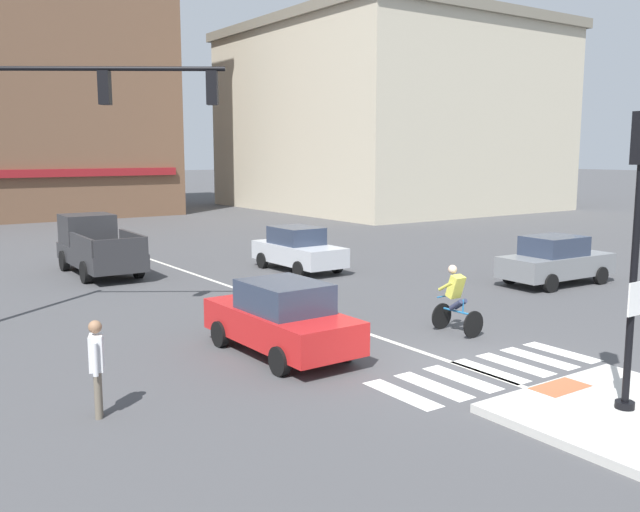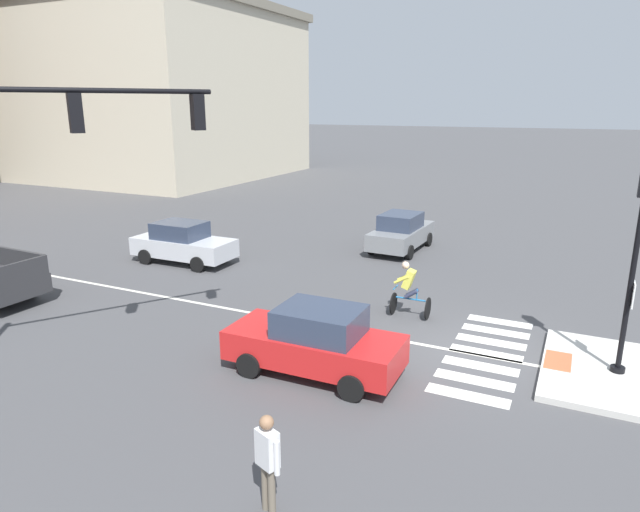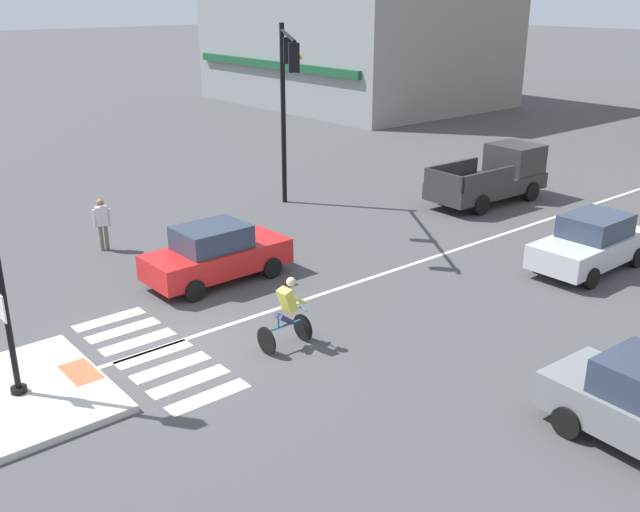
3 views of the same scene
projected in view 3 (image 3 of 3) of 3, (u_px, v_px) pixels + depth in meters
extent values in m
plane|color=#474749|center=(170.00, 348.00, 16.37)|extent=(300.00, 300.00, 0.00)
cube|color=beige|center=(20.00, 395.00, 14.33)|extent=(3.97, 3.23, 0.15)
cube|color=#DB5B38|center=(81.00, 372.00, 15.06)|extent=(1.10, 0.60, 0.01)
cylinder|color=black|center=(19.00, 389.00, 14.28)|extent=(0.32, 0.32, 0.12)
cylinder|color=black|center=(3.00, 296.00, 13.58)|extent=(0.12, 0.12, 3.94)
cube|color=white|center=(1.00, 307.00, 13.60)|extent=(0.44, 0.03, 0.56)
cube|color=silver|center=(109.00, 319.00, 17.82)|extent=(0.44, 1.80, 0.01)
cube|color=silver|center=(123.00, 330.00, 17.26)|extent=(0.44, 1.80, 0.01)
cube|color=silver|center=(138.00, 342.00, 16.69)|extent=(0.44, 1.80, 0.01)
cube|color=silver|center=(154.00, 354.00, 16.12)|extent=(0.44, 1.80, 0.01)
cube|color=silver|center=(171.00, 367.00, 15.56)|extent=(0.44, 1.80, 0.01)
cube|color=silver|center=(189.00, 381.00, 14.99)|extent=(0.44, 1.80, 0.01)
cube|color=silver|center=(209.00, 397.00, 14.42)|extent=(0.44, 1.80, 0.01)
cube|color=silver|center=(451.00, 251.00, 22.49)|extent=(0.14, 28.00, 0.01)
cylinder|color=black|center=(283.00, 116.00, 26.63)|extent=(0.18, 0.18, 6.64)
cylinder|color=black|center=(287.00, 35.00, 22.55)|extent=(5.44, 3.68, 0.11)
cube|color=black|center=(288.00, 50.00, 22.41)|extent=(0.38, 0.39, 0.80)
sphere|color=gold|center=(294.00, 50.00, 22.43)|extent=(0.12, 0.12, 0.12)
cube|color=black|center=(294.00, 58.00, 20.00)|extent=(0.38, 0.39, 0.80)
sphere|color=gold|center=(300.00, 58.00, 20.02)|extent=(0.12, 0.12, 0.12)
cube|color=gray|center=(355.00, 24.00, 51.34)|extent=(19.22, 14.56, 11.02)
cube|color=#194C2D|center=(272.00, 65.00, 47.73)|extent=(17.30, 0.30, 0.50)
cylinder|color=black|center=(618.00, 393.00, 13.99)|extent=(0.61, 0.21, 0.60)
cylinder|color=black|center=(567.00, 422.00, 13.05)|extent=(0.61, 0.21, 0.60)
cube|color=red|center=(217.00, 259.00, 20.02)|extent=(1.76, 4.13, 0.70)
cube|color=#2D384C|center=(212.00, 237.00, 19.70)|extent=(1.51, 1.92, 0.64)
cylinder|color=black|center=(239.00, 253.00, 21.51)|extent=(0.19, 0.60, 0.60)
cylinder|color=black|center=(272.00, 268.00, 20.33)|extent=(0.19, 0.60, 0.60)
cylinder|color=black|center=(163.00, 273.00, 19.96)|extent=(0.19, 0.60, 0.60)
cylinder|color=black|center=(194.00, 291.00, 18.78)|extent=(0.19, 0.60, 0.60)
cube|color=silver|center=(590.00, 248.00, 20.84)|extent=(1.75, 4.12, 0.70)
cube|color=#2D384C|center=(596.00, 225.00, 20.69)|extent=(1.50, 1.92, 0.64)
cylinder|color=black|center=(591.00, 278.00, 19.59)|extent=(0.19, 0.60, 0.60)
cylinder|color=black|center=(539.00, 262.00, 20.78)|extent=(0.19, 0.60, 0.60)
cylinder|color=black|center=(637.00, 257.00, 21.13)|extent=(0.19, 0.60, 0.60)
cylinder|color=black|center=(586.00, 243.00, 22.32)|extent=(0.19, 0.60, 0.60)
cube|color=#2D2D30|center=(487.00, 186.00, 27.45)|extent=(2.02, 5.14, 0.60)
cube|color=#2D2D30|center=(515.00, 158.00, 28.08)|extent=(1.84, 1.74, 1.10)
cube|color=#2D384C|center=(528.00, 153.00, 28.54)|extent=(1.62, 0.12, 0.60)
cube|color=#2D2D30|center=(452.00, 170.00, 27.30)|extent=(0.19, 2.81, 0.60)
cube|color=#2D2D30|center=(489.00, 179.00, 25.99)|extent=(0.19, 2.81, 0.60)
cube|color=#2D2D30|center=(443.00, 180.00, 25.79)|extent=(1.80, 0.14, 0.60)
cylinder|color=black|center=(493.00, 182.00, 29.14)|extent=(0.26, 0.77, 0.76)
cylinder|color=black|center=(531.00, 191.00, 27.80)|extent=(0.26, 0.77, 0.76)
cylinder|color=black|center=(444.00, 194.00, 27.41)|extent=(0.26, 0.77, 0.76)
cylinder|color=black|center=(481.00, 205.00, 26.07)|extent=(0.26, 0.77, 0.76)
cylinder|color=black|center=(303.00, 328.00, 16.64)|extent=(0.66, 0.05, 0.66)
cylinder|color=black|center=(267.00, 341.00, 16.00)|extent=(0.66, 0.05, 0.66)
cylinder|color=#2370AD|center=(285.00, 326.00, 16.24)|extent=(0.06, 0.89, 0.05)
cylinder|color=#2370AD|center=(278.00, 321.00, 16.07)|extent=(0.04, 0.04, 0.30)
cylinder|color=#2370AD|center=(301.00, 308.00, 16.43)|extent=(0.44, 0.04, 0.04)
cylinder|color=#2D334C|center=(282.00, 317.00, 16.23)|extent=(0.13, 0.40, 0.33)
cylinder|color=#2D334C|center=(286.00, 320.00, 16.11)|extent=(0.13, 0.40, 0.33)
cube|color=#DBD64C|center=(287.00, 300.00, 16.08)|extent=(0.35, 0.39, 0.60)
sphere|color=beige|center=(291.00, 282.00, 16.01)|extent=(0.22, 0.22, 0.22)
cylinder|color=#DBD64C|center=(289.00, 296.00, 16.30)|extent=(0.09, 0.46, 0.31)
cylinder|color=#DBD64C|center=(298.00, 300.00, 16.08)|extent=(0.09, 0.46, 0.31)
cylinder|color=#6B6051|center=(101.00, 238.00, 22.45)|extent=(0.12, 0.12, 0.82)
cylinder|color=#6B6051|center=(107.00, 237.00, 22.50)|extent=(0.12, 0.12, 0.82)
cube|color=silver|center=(102.00, 216.00, 22.23)|extent=(0.34, 0.42, 0.60)
cylinder|color=silver|center=(94.00, 218.00, 22.18)|extent=(0.09, 0.09, 0.56)
cylinder|color=silver|center=(109.00, 217.00, 22.31)|extent=(0.09, 0.09, 0.56)
sphere|color=#936B4C|center=(100.00, 203.00, 22.07)|extent=(0.22, 0.22, 0.22)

